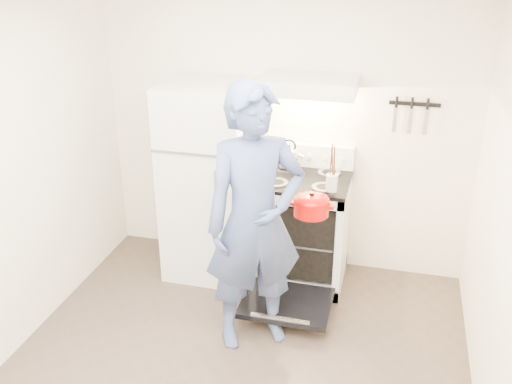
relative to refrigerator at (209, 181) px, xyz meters
The scene contains 14 objects.
back_wall 0.79m from the refrigerator, 31.11° to the left, with size 3.20×0.02×2.50m, color white.
refrigerator is the anchor object (origin of this frame).
stove_body 0.90m from the refrigerator, ahead, with size 0.76×0.65×0.92m, color white.
cooktop 0.81m from the refrigerator, ahead, with size 0.76×0.65×0.03m, color black.
backsplash 0.89m from the refrigerator, 20.94° to the left, with size 0.76×0.07×0.20m, color white.
oven_door 1.23m from the refrigerator, 35.13° to the right, with size 0.70×0.54×0.04m, color black.
oven_rack 0.91m from the refrigerator, ahead, with size 0.60×0.52×0.01m, color slate.
range_hood 1.19m from the refrigerator, ahead, with size 0.76×0.50×0.12m, color white.
knife_strip 1.81m from the refrigerator, 11.61° to the left, with size 0.40×0.02×0.03m, color black.
pizza_stone 0.86m from the refrigerator, ahead, with size 0.30×0.30×0.02m, color #846143.
tea_kettle 0.72m from the refrigerator, 15.71° to the left, with size 0.22×0.18×0.27m, color #B6B6BA, non-canonical shape.
utensil_jar 1.11m from the refrigerator, 12.37° to the right, with size 0.09×0.09×0.13m, color silver.
person 1.08m from the refrigerator, 54.09° to the right, with size 0.71×0.47×1.94m, color navy.
dutch_oven 1.20m from the refrigerator, 34.05° to the right, with size 0.32×0.25×0.22m, color #C60400, non-canonical shape.
Camera 1 is at (0.93, -2.80, 2.76)m, focal length 40.00 mm.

